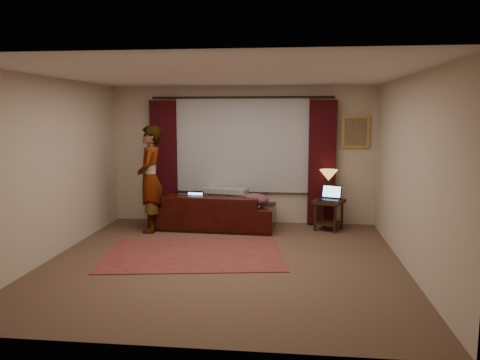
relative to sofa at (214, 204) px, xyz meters
name	(u,v)px	position (x,y,z in m)	size (l,w,h in m)	color
floor	(224,262)	(0.46, -1.90, -0.45)	(5.00, 5.00, 0.01)	brown
ceiling	(223,75)	(0.46, -1.90, 2.15)	(5.00, 5.00, 0.02)	silver
wall_back	(242,155)	(0.46, 0.60, 0.85)	(5.00, 0.02, 2.60)	#BFAE98
wall_front	(181,205)	(0.46, -4.40, 0.85)	(5.00, 0.02, 2.60)	#BFAE98
wall_left	(52,168)	(-2.04, -1.90, 0.85)	(0.02, 5.00, 2.60)	#BFAE98
wall_right	(410,173)	(2.96, -1.90, 0.85)	(0.02, 5.00, 2.60)	#BFAE98
sheer_curtain	(242,145)	(0.46, 0.54, 1.05)	(2.50, 0.05, 1.80)	#A7A7AF
drape_left	(164,161)	(-1.04, 0.49, 0.73)	(0.50, 0.14, 2.30)	black
drape_right	(322,163)	(1.96, 0.49, 0.73)	(0.50, 0.14, 2.30)	black
curtain_rod	(242,97)	(0.46, 0.49, 1.93)	(0.04, 0.04, 3.40)	black
picture_frame	(355,132)	(2.56, 0.57, 1.30)	(0.50, 0.04, 0.60)	gold
sofa	(214,204)	(0.00, 0.00, 0.00)	(2.23, 0.96, 0.90)	black
throw_blanket	(226,178)	(0.19, 0.27, 0.45)	(0.81, 0.32, 0.10)	#989791
clothing_pile	(254,200)	(0.75, -0.11, 0.11)	(0.52, 0.40, 0.22)	brown
laptop_sofa	(193,199)	(-0.34, -0.16, 0.11)	(0.31, 0.34, 0.23)	black
area_rug	(194,254)	(-0.03, -1.62, -0.44)	(2.63, 1.75, 0.01)	maroon
end_table	(329,215)	(2.08, 0.10, -0.17)	(0.48, 0.48, 0.55)	black
tiffany_lamp	(328,184)	(2.07, 0.23, 0.37)	(0.33, 0.33, 0.53)	olive
laptop_table	(329,193)	(2.08, 0.04, 0.24)	(0.36, 0.40, 0.26)	black
person	(150,179)	(-1.07, -0.32, 0.49)	(0.55, 0.55, 1.88)	#989791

